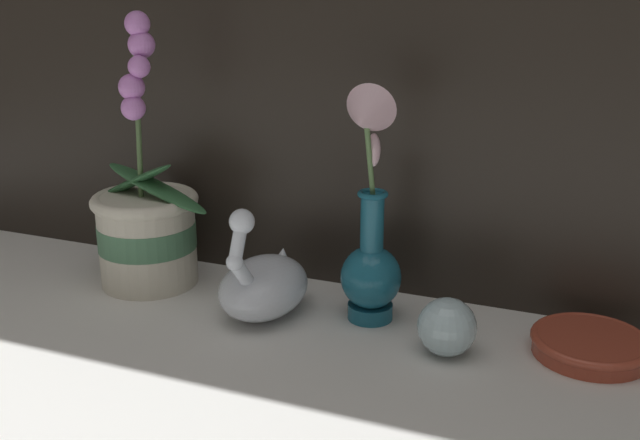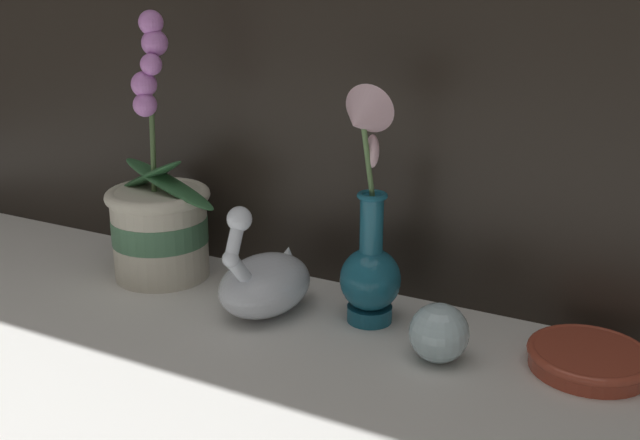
{
  "view_description": "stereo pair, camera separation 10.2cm",
  "coord_description": "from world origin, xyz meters",
  "views": [
    {
      "loc": [
        0.33,
        -0.78,
        0.46
      ],
      "look_at": [
        -0.03,
        0.12,
        0.14
      ],
      "focal_mm": 42.0,
      "sensor_mm": 36.0,
      "label": 1
    },
    {
      "loc": [
        0.42,
        -0.74,
        0.46
      ],
      "look_at": [
        -0.03,
        0.12,
        0.14
      ],
      "focal_mm": 42.0,
      "sensor_mm": 36.0,
      "label": 2
    }
  ],
  "objects": [
    {
      "name": "ground_plane",
      "position": [
        0.0,
        0.0,
        0.0
      ],
      "size": [
        2.8,
        2.8,
        0.0
      ],
      "primitive_type": "plane",
      "color": "silver"
    },
    {
      "name": "amber_dish",
      "position": [
        0.33,
        0.14,
        0.02
      ],
      "size": [
        0.15,
        0.15,
        0.03
      ],
      "color": "#A8422D",
      "rests_on": "ground_plane"
    },
    {
      "name": "glass_sphere",
      "position": [
        0.16,
        0.08,
        0.04
      ],
      "size": [
        0.08,
        0.08,
        0.08
      ],
      "color": "silver",
      "rests_on": "ground_plane"
    },
    {
      "name": "blue_vase",
      "position": [
        0.04,
        0.13,
        0.12
      ],
      "size": [
        0.08,
        0.11,
        0.33
      ],
      "color": "#195B75",
      "rests_on": "ground_plane"
    },
    {
      "name": "swan_figurine",
      "position": [
        -0.11,
        0.1,
        0.05
      ],
      "size": [
        0.12,
        0.19,
        0.17
      ],
      "color": "silver",
      "rests_on": "ground_plane"
    },
    {
      "name": "orchid_potted_plant",
      "position": [
        -0.32,
        0.13,
        0.1
      ],
      "size": [
        0.24,
        0.16,
        0.41
      ],
      "color": "beige",
      "rests_on": "ground_plane"
    }
  ]
}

